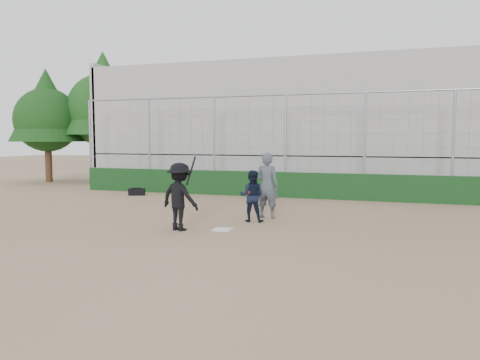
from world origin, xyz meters
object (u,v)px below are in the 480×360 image
(umpire, at_px, (267,189))
(batter_at_plate, at_px, (180,197))
(equipment_bag, at_px, (137,192))
(catcher_crouched, at_px, (252,204))

(umpire, bearing_deg, batter_at_plate, 62.81)
(umpire, height_order, equipment_bag, umpire)
(batter_at_plate, bearing_deg, umpire, 57.17)
(batter_at_plate, relative_size, equipment_bag, 2.65)
(catcher_crouched, bearing_deg, batter_at_plate, -128.55)
(catcher_crouched, xyz_separation_m, equipment_bag, (-6.25, 4.37, -0.35))
(catcher_crouched, distance_m, equipment_bag, 7.64)
(equipment_bag, bearing_deg, batter_at_plate, -51.21)
(batter_at_plate, bearing_deg, equipment_bag, 128.79)
(catcher_crouched, relative_size, umpire, 0.58)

